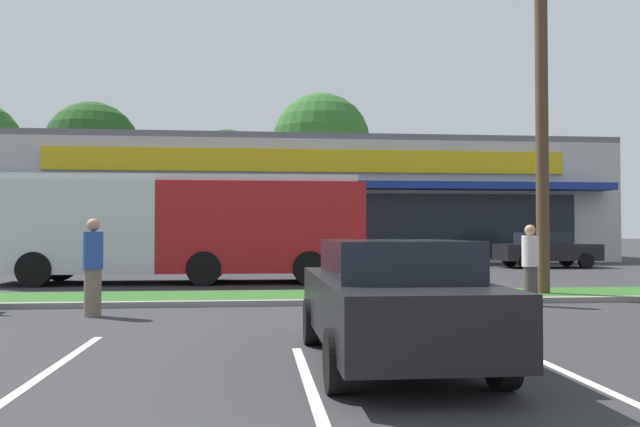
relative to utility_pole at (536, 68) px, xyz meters
The scene contains 15 objects.
grass_median 8.19m from the utility_pole, behind, with size 56.00×2.20×0.12m, color #2D5B23.
curb_lip 8.23m from the utility_pole, behind, with size 56.00×0.24×0.12m, color gray.
parking_stripe_0 12.70m from the utility_pole, 141.64° to the right, with size 0.12×4.80×0.01m, color silver.
parking_stripe_1 11.69m from the utility_pole, 126.22° to the right, with size 0.12×4.80×0.01m, color silver.
parking_stripe_2 10.40m from the utility_pole, 111.03° to the right, with size 0.12×4.80×0.01m, color silver.
storefront_building 23.64m from the utility_pole, 99.60° to the left, with size 31.57×15.10×6.37m.
tree_left 35.56m from the utility_pole, 120.01° to the left, with size 6.43×6.43×10.40m.
tree_mid_left 33.80m from the utility_pole, 104.91° to the left, with size 5.76×5.76×8.96m.
tree_mid 32.64m from the utility_pole, 93.18° to the left, with size 7.16×7.16×11.71m.
utility_pole is the anchor object (origin of this frame).
city_bus 11.11m from the utility_pole, 148.80° to the left, with size 11.22×2.77×3.25m.
car_1 14.27m from the utility_pole, 64.20° to the left, with size 4.22×1.95×1.52m.
car_2 9.86m from the utility_pole, 125.46° to the right, with size 1.90×4.45×1.48m.
pedestrian_mid 10.93m from the utility_pole, 166.69° to the right, with size 0.37×0.37×1.82m.
pedestrian_far 4.91m from the utility_pole, 119.53° to the right, with size 0.35×0.35×1.72m.
Camera 1 is at (-0.54, -1.03, 1.60)m, focal length 36.33 mm.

